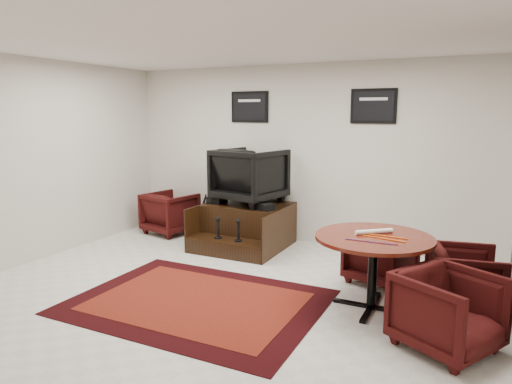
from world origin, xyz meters
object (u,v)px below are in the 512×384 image
(shine_chair, at_px, (250,173))
(meeting_table, at_px, (374,245))
(shine_podium, at_px, (246,227))
(table_chair_corner, at_px, (448,308))
(table_chair_back, at_px, (381,254))
(table_chair_window, at_px, (464,276))
(armchair_side, at_px, (170,211))

(shine_chair, height_order, meeting_table, shine_chair)
(meeting_table, bearing_deg, shine_podium, 146.49)
(table_chair_corner, bearing_deg, shine_podium, 85.25)
(shine_podium, distance_m, table_chair_back, 2.31)
(table_chair_corner, bearing_deg, table_chair_window, 23.79)
(armchair_side, height_order, meeting_table, meeting_table)
(armchair_side, bearing_deg, meeting_table, 169.10)
(shine_podium, height_order, table_chair_corner, table_chair_corner)
(shine_podium, height_order, shine_chair, shine_chair)
(meeting_table, height_order, table_chair_back, meeting_table)
(table_chair_window, bearing_deg, shine_podium, 60.69)
(shine_chair, height_order, table_chair_corner, shine_chair)
(shine_chair, bearing_deg, armchair_side, 12.44)
(shine_podium, distance_m, table_chair_window, 3.32)
(shine_chair, xyz_separation_m, table_chair_corner, (3.04, -2.21, -0.75))
(shine_chair, xyz_separation_m, table_chair_window, (3.14, -1.24, -0.77))
(shine_podium, height_order, table_chair_back, table_chair_back)
(shine_podium, xyz_separation_m, armchair_side, (-1.52, 0.11, 0.09))
(shine_podium, bearing_deg, meeting_table, -33.51)
(table_chair_window, distance_m, table_chair_corner, 0.98)
(shine_chair, relative_size, table_chair_corner, 1.24)
(table_chair_back, relative_size, table_chair_window, 0.98)
(armchair_side, height_order, table_chair_back, armchair_side)
(meeting_table, bearing_deg, shine_chair, 144.15)
(armchair_side, height_order, table_chair_corner, armchair_side)
(shine_chair, height_order, armchair_side, shine_chair)
(table_chair_window, height_order, table_chair_corner, table_chair_corner)
(meeting_table, xyz_separation_m, table_chair_window, (0.87, 0.40, -0.33))
(shine_podium, distance_m, table_chair_corner, 3.68)
(shine_chair, relative_size, meeting_table, 0.79)
(table_chair_window, bearing_deg, armchair_side, 65.43)
(meeting_table, relative_size, table_chair_back, 1.69)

